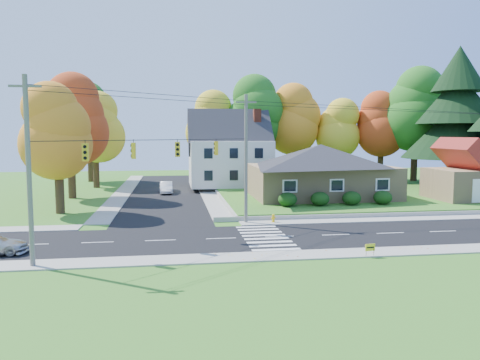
{
  "coord_description": "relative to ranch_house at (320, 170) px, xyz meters",
  "views": [
    {
      "loc": [
        -7.13,
        -30.56,
        6.99
      ],
      "look_at": [
        -1.57,
        8.0,
        3.13
      ],
      "focal_mm": 35.0,
      "sensor_mm": 36.0,
      "label": 1
    }
  ],
  "objects": [
    {
      "name": "tree_lot_0",
      "position": [
        -10.0,
        18.0,
        5.04
      ],
      "size": [
        6.72,
        6.72,
        12.51
      ],
      "color": "#3F2A19",
      "rests_on": "lawn"
    },
    {
      "name": "tree_lot_3",
      "position": [
        8.0,
        17.0,
        4.39
      ],
      "size": [
        6.16,
        6.16,
        11.47
      ],
      "color": "#3F2A19",
      "rests_on": "lawn"
    },
    {
      "name": "ground",
      "position": [
        -8.0,
        -16.0,
        -3.27
      ],
      "size": [
        120.0,
        120.0,
        0.0
      ],
      "primitive_type": "plane",
      "color": "#3D7923"
    },
    {
      "name": "colonial_house",
      "position": [
        -7.96,
        12.0,
        1.32
      ],
      "size": [
        10.4,
        8.4,
        9.6
      ],
      "color": "silver",
      "rests_on": "lawn"
    },
    {
      "name": "road_cross",
      "position": [
        -16.0,
        10.0,
        -3.25
      ],
      "size": [
        8.0,
        44.0,
        0.02
      ],
      "primitive_type": "cube",
      "color": "black",
      "rests_on": "ground"
    },
    {
      "name": "garage",
      "position": [
        14.0,
        -4.01,
        -0.42
      ],
      "size": [
        7.3,
        6.3,
        4.6
      ],
      "color": "tan",
      "rests_on": "lawn"
    },
    {
      "name": "conifer_east_a",
      "position": [
        19.0,
        6.0,
        6.12
      ],
      "size": [
        12.8,
        12.8,
        16.96
      ],
      "color": "#3F2A19",
      "rests_on": "lawn"
    },
    {
      "name": "sidewalk_south",
      "position": [
        -8.0,
        -21.0,
        -3.23
      ],
      "size": [
        90.0,
        2.0,
        0.08
      ],
      "primitive_type": "cube",
      "color": "#9C9A90",
      "rests_on": "ground"
    },
    {
      "name": "tree_west_3",
      "position": [
        -27.0,
        24.0,
        5.85
      ],
      "size": [
        7.84,
        7.84,
        14.6
      ],
      "color": "#3F2A19",
      "rests_on": "ground"
    },
    {
      "name": "tree_west_2",
      "position": [
        -25.0,
        16.0,
        4.54
      ],
      "size": [
        6.72,
        6.72,
        12.51
      ],
      "color": "#3F2A19",
      "rests_on": "ground"
    },
    {
      "name": "tree_lot_4",
      "position": [
        14.0,
        16.0,
        5.04
      ],
      "size": [
        6.72,
        6.72,
        12.51
      ],
      "color": "#3F2A19",
      "rests_on": "lawn"
    },
    {
      "name": "tree_lot_2",
      "position": [
        2.0,
        18.0,
        5.7
      ],
      "size": [
        7.28,
        7.28,
        13.56
      ],
      "color": "#3F2A19",
      "rests_on": "lawn"
    },
    {
      "name": "sidewalk_north",
      "position": [
        -8.0,
        -11.0,
        -3.23
      ],
      "size": [
        90.0,
        2.0,
        0.08
      ],
      "primitive_type": "cube",
      "color": "#9C9A90",
      "rests_on": "ground"
    },
    {
      "name": "traffic_infrastructure",
      "position": [
        -8.15,
        -14.65,
        1.88
      ],
      "size": [
        38.1,
        10.66,
        10.0
      ],
      "color": "#666059",
      "rests_on": "ground"
    },
    {
      "name": "hedge_row",
      "position": [
        -0.5,
        -6.2,
        -2.13
      ],
      "size": [
        10.7,
        1.7,
        1.27
      ],
      "color": "#163A10",
      "rests_on": "lawn"
    },
    {
      "name": "lawn",
      "position": [
        5.0,
        5.0,
        -3.02
      ],
      "size": [
        30.0,
        30.0,
        0.5
      ],
      "primitive_type": "cube",
      "color": "#3D7923",
      "rests_on": "ground"
    },
    {
      "name": "tree_lot_1",
      "position": [
        -4.0,
        17.0,
        6.35
      ],
      "size": [
        7.84,
        7.84,
        14.6
      ],
      "color": "#3F2A19",
      "rests_on": "lawn"
    },
    {
      "name": "white_car",
      "position": [
        -15.93,
        8.66,
        -2.57
      ],
      "size": [
        1.5,
        4.11,
        1.35
      ],
      "primitive_type": "imported",
      "rotation": [
        0.0,
        0.0,
        0.02
      ],
      "color": "white",
      "rests_on": "road_cross"
    },
    {
      "name": "yard_sign",
      "position": [
        -4.1,
        -21.88,
        -2.72
      ],
      "size": [
        0.62,
        0.1,
        0.77
      ],
      "color": "black",
      "rests_on": "ground"
    },
    {
      "name": "fire_hydrant",
      "position": [
        -7.36,
        -11.08,
        -2.92
      ],
      "size": [
        0.41,
        0.32,
        0.72
      ],
      "color": "#E4B30E",
      "rests_on": "ground"
    },
    {
      "name": "tree_west_0",
      "position": [
        -25.0,
        -4.0,
        3.89
      ],
      "size": [
        6.16,
        6.16,
        11.47
      ],
      "color": "#3F2A19",
      "rests_on": "ground"
    },
    {
      "name": "tree_west_1",
      "position": [
        -26.0,
        6.0,
        5.2
      ],
      "size": [
        7.28,
        7.28,
        13.56
      ],
      "color": "#3F2A19",
      "rests_on": "ground"
    },
    {
      "name": "ranch_house",
      "position": [
        0.0,
        0.0,
        0.0
      ],
      "size": [
        14.6,
        10.6,
        5.4
      ],
      "color": "tan",
      "rests_on": "lawn"
    },
    {
      "name": "tree_lot_5",
      "position": [
        18.0,
        14.0,
        7.0
      ],
      "size": [
        8.4,
        8.4,
        15.64
      ],
      "color": "#3F2A19",
      "rests_on": "lawn"
    },
    {
      "name": "road_main",
      "position": [
        -8.0,
        -16.0,
        -3.26
      ],
      "size": [
        90.0,
        8.0,
        0.02
      ],
      "primitive_type": "cube",
      "color": "black",
      "rests_on": "ground"
    }
  ]
}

